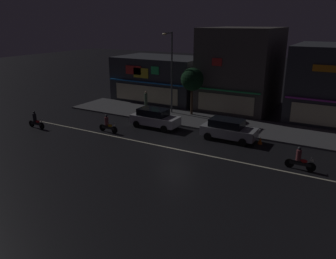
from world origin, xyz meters
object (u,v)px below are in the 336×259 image
object	(u,v)px
pedestrian_on_sidewalk	(146,101)
motorcycle_lead	(300,160)
parked_car_near_kerb	(228,129)
parked_car_trailing	(155,118)
motorcycle_opposite_lane	(36,121)
motorcycle_following	(108,125)
traffic_cone	(260,141)
streetlamp_west	(171,67)

from	to	relation	value
pedestrian_on_sidewalk	motorcycle_lead	size ratio (longest dim) A/B	1.00
parked_car_near_kerb	parked_car_trailing	world-z (taller)	same
parked_car_near_kerb	parked_car_trailing	size ratio (longest dim) A/B	1.00
parked_car_near_kerb	motorcycle_opposite_lane	world-z (taller)	parked_car_near_kerb
parked_car_near_kerb	parked_car_trailing	xyz separation A→B (m)	(-6.81, -0.08, 0.00)
motorcycle_following	motorcycle_opposite_lane	distance (m)	6.64
parked_car_trailing	parked_car_near_kerb	bearing A→B (deg)	-179.34
motorcycle_lead	motorcycle_following	world-z (taller)	same
motorcycle_lead	motorcycle_opposite_lane	world-z (taller)	same
parked_car_trailing	traffic_cone	size ratio (longest dim) A/B	7.82
pedestrian_on_sidewalk	parked_car_trailing	world-z (taller)	pedestrian_on_sidewalk
parked_car_near_kerb	motorcycle_lead	bearing A→B (deg)	-27.76
parked_car_trailing	motorcycle_following	world-z (taller)	parked_car_trailing
parked_car_near_kerb	motorcycle_lead	xyz separation A→B (m)	(5.91, -3.11, -0.24)
streetlamp_west	parked_car_near_kerb	bearing A→B (deg)	-30.18
streetlamp_west	motorcycle_following	world-z (taller)	streetlamp_west
motorcycle_lead	motorcycle_opposite_lane	xyz separation A→B (m)	(-21.72, -2.35, 0.00)
parked_car_near_kerb	motorcycle_following	world-z (taller)	parked_car_near_kerb
pedestrian_on_sidewalk	motorcycle_opposite_lane	size ratio (longest dim) A/B	1.00
motorcycle_lead	motorcycle_opposite_lane	bearing A→B (deg)	-169.68
pedestrian_on_sidewalk	parked_car_near_kerb	xyz separation A→B (m)	(10.80, -4.59, -0.16)
streetlamp_west	parked_car_near_kerb	xyz separation A→B (m)	(7.76, -4.51, -3.89)
streetlamp_west	parked_car_near_kerb	size ratio (longest dim) A/B	1.84
motorcycle_following	motorcycle_opposite_lane	xyz separation A→B (m)	(-6.25, -2.24, 0.00)
pedestrian_on_sidewalk	motorcycle_opposite_lane	xyz separation A→B (m)	(-5.01, -10.05, -0.40)
streetlamp_west	motorcycle_following	xyz separation A→B (m)	(-1.80, -7.73, -4.12)
parked_car_near_kerb	motorcycle_opposite_lane	size ratio (longest dim) A/B	2.26
parked_car_near_kerb	motorcycle_lead	world-z (taller)	parked_car_near_kerb
parked_car_trailing	motorcycle_opposite_lane	size ratio (longest dim) A/B	2.26
streetlamp_west	parked_car_trailing	distance (m)	6.09
traffic_cone	motorcycle_lead	bearing A→B (deg)	-44.94
parked_car_trailing	traffic_cone	bearing A→B (deg)	-177.72
parked_car_near_kerb	motorcycle_lead	distance (m)	6.68
streetlamp_west	traffic_cone	size ratio (longest dim) A/B	14.40
pedestrian_on_sidewalk	traffic_cone	bearing A→B (deg)	-43.55
motorcycle_lead	traffic_cone	distance (m)	4.83
streetlamp_west	motorcycle_lead	bearing A→B (deg)	-29.15
streetlamp_west	motorcycle_lead	size ratio (longest dim) A/B	4.17
traffic_cone	streetlamp_west	bearing A→B (deg)	157.64
parked_car_trailing	motorcycle_opposite_lane	xyz separation A→B (m)	(-8.99, -5.39, -0.24)
motorcycle_opposite_lane	traffic_cone	xyz separation A→B (m)	(18.31, 5.76, -0.36)
motorcycle_following	parked_car_near_kerb	bearing A→B (deg)	22.92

